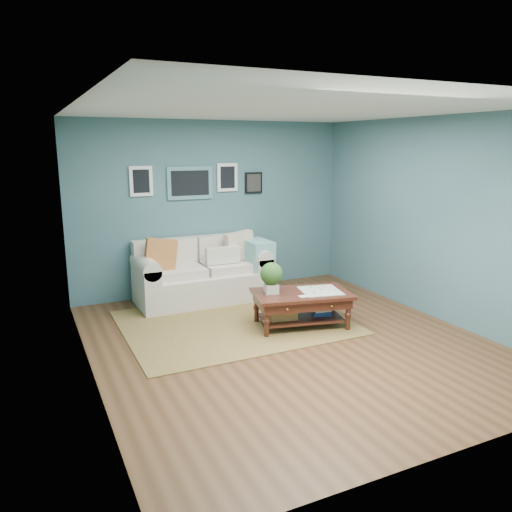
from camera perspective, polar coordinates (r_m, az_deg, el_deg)
room_shell at (r=5.79m, az=3.56°, el=3.02°), size 5.00×5.02×2.70m
area_rug at (r=6.72m, az=-2.51°, el=-7.58°), size 2.87×2.29×0.01m
loveseat at (r=7.63m, az=-5.60°, el=-1.89°), size 2.02×0.92×1.04m
coffee_table at (r=6.48m, az=4.65°, el=-4.84°), size 1.36×0.97×0.86m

